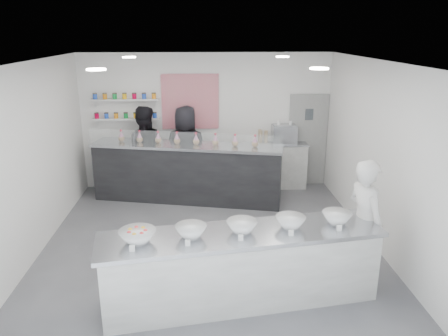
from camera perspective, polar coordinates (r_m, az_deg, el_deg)
The scene contains 26 objects.
floor at distance 7.44m, azimuth -1.87°, elevation -10.04°, with size 6.00×6.00×0.00m, color #515156.
ceiling at distance 6.61m, azimuth -2.13°, elevation 13.69°, with size 6.00×6.00×0.00m, color white.
back_wall at distance 9.79m, azimuth -2.31°, elevation 6.08°, with size 5.50×5.50×0.00m, color white.
left_wall at distance 7.37m, azimuth -23.90°, elevation 0.71°, with size 6.00×6.00×0.00m, color white.
right_wall at distance 7.44m, azimuth 19.70°, elevation 1.36°, with size 6.00×6.00×0.00m, color white.
back_door at distance 10.15m, azimuth 10.85°, elevation 3.58°, with size 0.88×0.04×2.10m, color gray.
pattern_panel at distance 9.69m, azimuth -4.44°, elevation 8.62°, with size 1.25×0.03×1.20m, color #BD0427.
jar_shelf_lower at distance 9.81m, azimuth -12.65°, elevation 6.29°, with size 1.45×0.22×0.04m, color silver.
jar_shelf_upper at distance 9.74m, azimuth -12.81°, elevation 8.71°, with size 1.45×0.22×0.04m, color silver.
preserve_jars at distance 9.74m, azimuth -12.78°, elevation 7.88°, with size 1.45×0.10×0.56m, color #C60031, non-canonical shape.
downlight_0 at distance 5.76m, azimuth -16.35°, elevation 12.25°, with size 0.24×0.24×0.02m, color white.
downlight_1 at distance 5.81m, azimuth 12.33°, elevation 12.59°, with size 0.24×0.24×0.02m, color white.
downlight_2 at distance 8.31m, azimuth -12.31°, elevation 13.96°, with size 0.24×0.24×0.02m, color white.
downlight_3 at distance 8.34m, azimuth 7.66°, elevation 14.21°, with size 0.24×0.24×0.02m, color white.
prep_counter at distance 5.84m, azimuth 2.28°, elevation -12.78°, with size 3.64×0.83×0.99m, color #A7A6A1.
back_bar at distance 9.13m, azimuth -4.81°, elevation -0.60°, with size 3.93×0.72×1.22m, color black.
sneeze_guard at distance 8.60m, azimuth -5.49°, elevation 3.61°, with size 3.88×0.02×0.33m, color white.
espresso_ledge at distance 9.96m, azimuth 6.73°, elevation 0.32°, with size 1.39×0.44×1.03m, color #A7A6A1.
espresso_machine at distance 9.80m, azimuth 7.85°, elevation 4.37°, with size 0.53×0.37×0.41m, color #93969E.
cup_stacks at distance 9.73m, azimuth 5.10°, elevation 4.07°, with size 0.24×0.24×0.31m, color tan, non-canonical shape.
prep_bowls at distance 5.57m, azimuth 2.35°, elevation -7.67°, with size 2.99×0.49×0.16m, color white, non-canonical shape.
label_cards at distance 5.13m, azimuth 1.95°, elevation -10.56°, with size 2.66×0.04×0.07m, color white, non-canonical shape.
cookie_bags at distance 8.93m, azimuth -4.93°, elevation 3.88°, with size 2.93×0.13×0.25m, color #C26E9E, non-canonical shape.
woman_prep at distance 6.39m, azimuth 17.85°, elevation -6.77°, with size 0.66×0.43×1.81m, color silver.
staff_left at distance 9.61m, azimuth -10.42°, elevation 2.29°, with size 0.94×0.73×1.93m, color black.
staff_right at distance 9.42m, azimuth -4.97°, elevation 2.28°, with size 0.95×0.62×1.95m, color black.
Camera 1 is at (-0.10, -6.59, 3.44)m, focal length 35.00 mm.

